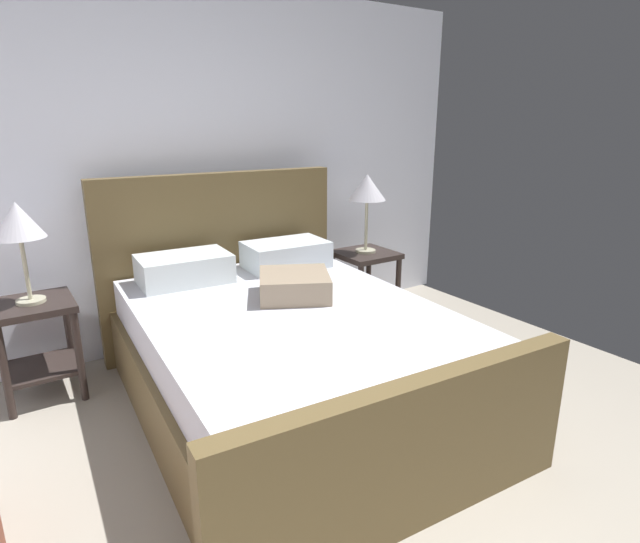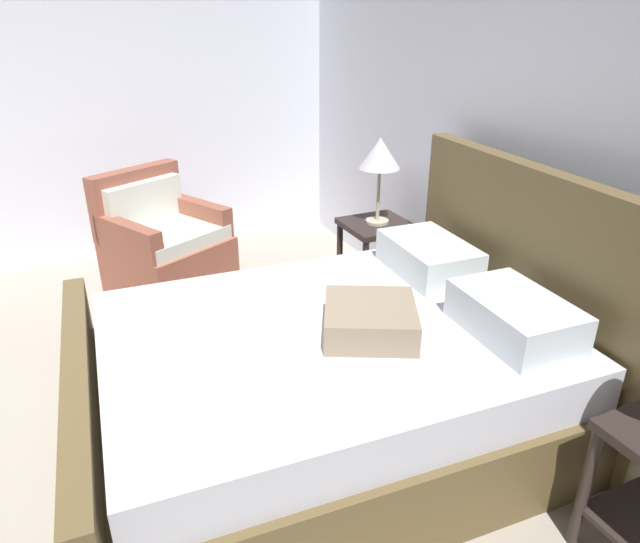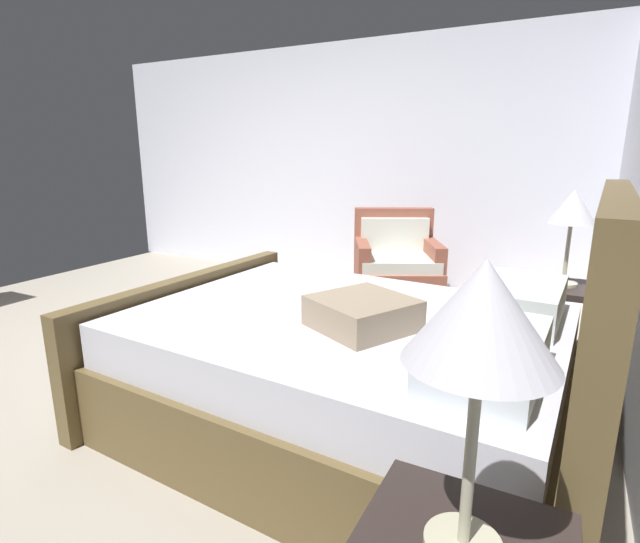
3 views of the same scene
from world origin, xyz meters
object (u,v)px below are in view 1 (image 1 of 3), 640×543
Objects in this scene: table_lamp_right at (367,190)px; nightstand_left at (37,334)px; bed at (283,348)px; nightstand_right at (365,276)px; table_lamp_left at (18,223)px.

table_lamp_right is 2.46m from nightstand_left.
bed is at bearing -147.82° from table_lamp_right.
nightstand_left is at bearing 176.70° from nightstand_right.
nightstand_right is 2.45m from table_lamp_left.
table_lamp_right is at bearing 75.96° from nightstand_right.
table_lamp_right reaches higher than table_lamp_left.
bed is 4.00× the size of table_lamp_left.
table_lamp_left is at bearing 94.76° from nightstand_left.
nightstand_left is at bearing 176.70° from table_lamp_right.
nightstand_right is 0.98× the size of table_lamp_right.
nightstand_left is at bearing 143.54° from bed.
table_lamp_right reaches higher than nightstand_right.
nightstand_left is (-1.18, 0.87, 0.05)m from bed.
nightstand_right and nightstand_left have the same top height.
table_lamp_left reaches higher than nightstand_right.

